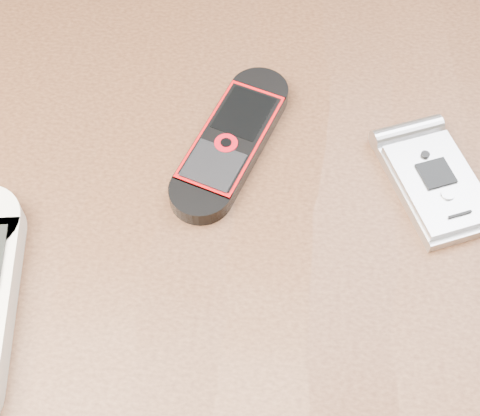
# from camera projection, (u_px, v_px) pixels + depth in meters

# --- Properties ---
(table) EXTENTS (1.20, 0.80, 0.75)m
(table) POSITION_uv_depth(u_px,v_px,m) (234.00, 283.00, 0.55)
(table) COLOR black
(table) RESTS_ON ground
(nokia_black_red) EXTENTS (0.09, 0.15, 0.01)m
(nokia_black_red) POSITION_uv_depth(u_px,v_px,m) (231.00, 141.00, 0.49)
(nokia_black_red) COLOR black
(nokia_black_red) RESTS_ON table
(motorola_razr) EXTENTS (0.09, 0.12, 0.02)m
(motorola_razr) POSITION_uv_depth(u_px,v_px,m) (436.00, 182.00, 0.47)
(motorola_razr) COLOR #BABABF
(motorola_razr) RESTS_ON table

